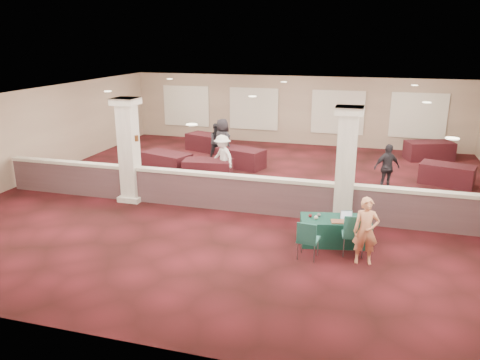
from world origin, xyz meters
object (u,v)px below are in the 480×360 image
(far_table_front_right, at_px, (447,174))
(attendee_d, at_px, (222,141))
(near_table, at_px, (335,231))
(far_table_back_right, at_px, (429,151))
(attendee_b, at_px, (222,157))
(conf_chair_main, at_px, (354,232))
(woman, at_px, (366,231))
(far_table_back_center, at_px, (241,158))
(conf_chair_side, at_px, (308,237))
(far_table_back_left, at_px, (207,142))
(far_table_front_left, at_px, (167,162))
(attendee_a, at_px, (217,142))
(attendee_c, at_px, (387,168))
(far_table_front_center, at_px, (208,169))

(far_table_front_right, relative_size, attendee_d, 0.96)
(near_table, relative_size, far_table_front_right, 0.96)
(far_table_front_right, height_order, far_table_back_right, far_table_back_right)
(attendee_d, bearing_deg, far_table_back_right, -122.73)
(attendee_b, bearing_deg, conf_chair_main, -12.19)
(woman, height_order, far_table_back_center, woman)
(near_table, relative_size, woman, 1.08)
(conf_chair_side, height_order, far_table_back_left, conf_chair_side)
(conf_chair_main, xyz_separation_m, attendee_d, (-5.52, 7.10, 0.31))
(near_table, distance_m, attendee_b, 6.27)
(far_table_front_left, bearing_deg, far_table_back_left, 85.89)
(far_table_front_right, bearing_deg, attendee_a, 173.47)
(far_table_front_left, distance_m, far_table_back_right, 10.84)
(attendee_c, bearing_deg, woman, -126.30)
(near_table, height_order, attendee_c, attendee_c)
(far_table_front_center, height_order, far_table_front_right, far_table_front_right)
(far_table_back_center, bearing_deg, conf_chair_main, -55.53)
(far_table_front_left, xyz_separation_m, far_table_back_center, (2.49, 1.48, -0.00))
(attendee_a, height_order, attendee_b, attendee_b)
(conf_chair_main, bearing_deg, conf_chair_side, -161.70)
(near_table, relative_size, attendee_a, 1.09)
(far_table_back_right, xyz_separation_m, attendee_c, (-1.78, -4.83, 0.41))
(woman, bearing_deg, attendee_c, 77.60)
(far_table_front_center, distance_m, far_table_back_right, 9.48)
(far_table_back_right, bearing_deg, far_table_front_right, -85.58)
(conf_chair_main, bearing_deg, far_table_front_right, 58.86)
(far_table_back_center, distance_m, attendee_b, 1.81)
(woman, bearing_deg, far_table_back_right, 70.42)
(far_table_front_right, distance_m, attendee_a, 8.81)
(far_table_back_center, height_order, far_table_back_right, far_table_back_right)
(far_table_back_right, relative_size, attendee_b, 1.17)
(conf_chair_side, relative_size, attendee_a, 0.61)
(woman, xyz_separation_m, far_table_back_left, (-7.17, 9.38, -0.40))
(far_table_back_left, relative_size, attendee_b, 1.15)
(far_table_back_left, bearing_deg, near_table, -52.80)
(near_table, bearing_deg, far_table_front_center, 126.59)
(woman, bearing_deg, far_table_back_left, 120.23)
(far_table_back_left, xyz_separation_m, far_table_back_right, (9.46, 1.03, 0.01))
(conf_chair_main, bearing_deg, far_table_back_right, 67.85)
(attendee_a, bearing_deg, far_table_front_right, -44.83)
(conf_chair_side, bearing_deg, far_table_front_right, 66.77)
(conf_chair_side, distance_m, attendee_a, 9.47)
(conf_chair_side, xyz_separation_m, far_table_front_left, (-6.17, 5.82, -0.18))
(conf_chair_main, relative_size, attendee_d, 0.56)
(far_table_front_right, bearing_deg, near_table, -118.83)
(attendee_b, bearing_deg, far_table_front_center, -133.07)
(conf_chair_side, bearing_deg, far_table_back_left, 126.80)
(woman, relative_size, far_table_front_center, 0.90)
(conf_chair_side, relative_size, attendee_b, 0.58)
(far_table_back_center, bearing_deg, far_table_front_left, -149.36)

